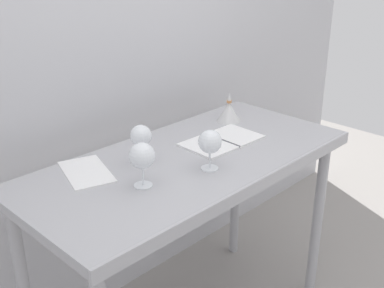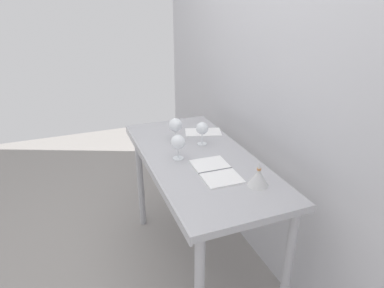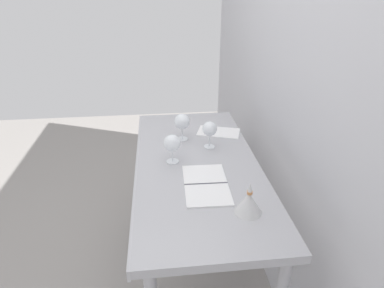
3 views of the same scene
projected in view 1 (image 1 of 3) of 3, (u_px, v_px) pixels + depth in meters
back_wall at (108, 41)px, 2.13m from camera, size 3.80×0.04×2.60m
steel_counter at (189, 181)px, 2.01m from camera, size 1.40×0.65×0.90m
wine_glass_far_left at (141, 137)px, 1.87m from camera, size 0.08×0.08×0.16m
wine_glass_near_center at (210, 143)px, 1.83m from camera, size 0.09×0.09×0.16m
wine_glass_near_left at (142, 157)px, 1.70m from camera, size 0.09×0.09×0.17m
open_notebook at (222, 140)px, 2.12m from camera, size 0.35×0.22×0.01m
tasting_sheet_upper at (86, 171)px, 1.84m from camera, size 0.23×0.30×0.00m
decanter_funnel at (229, 112)px, 2.34m from camera, size 0.12×0.12×0.14m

